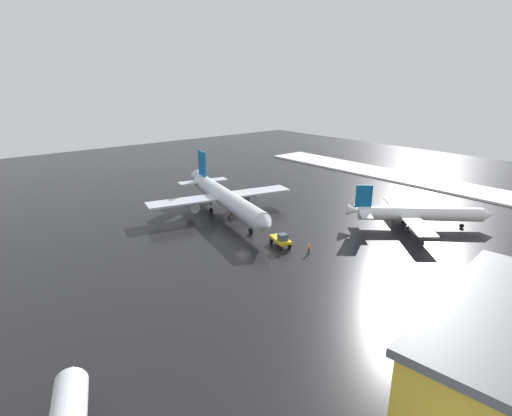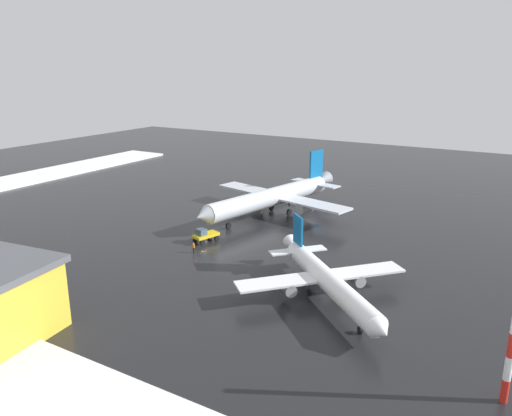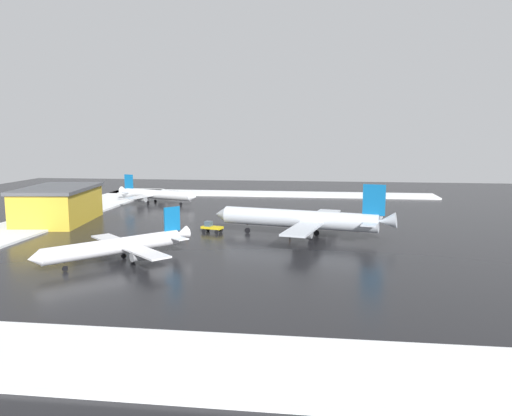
{
  "view_description": "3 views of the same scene",
  "coord_description": "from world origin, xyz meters",
  "px_view_note": "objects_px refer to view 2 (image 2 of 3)",
  "views": [
    {
      "loc": [
        -40.79,
        -53.02,
        28.05
      ],
      "look_at": [
        8.99,
        7.05,
        2.85
      ],
      "focal_mm": 28.0,
      "sensor_mm": 36.0,
      "label": 1
    },
    {
      "loc": [
        53.34,
        -72.27,
        29.75
      ],
      "look_at": [
        6.7,
        7.38,
        3.27
      ],
      "focal_mm": 35.0,
      "sensor_mm": 36.0,
      "label": 2
    },
    {
      "loc": [
        110.03,
        17.86,
        21.62
      ],
      "look_at": [
        -1.74,
        3.43,
        4.81
      ],
      "focal_mm": 35.0,
      "sensor_mm": 36.0,
      "label": 3
    }
  ],
  "objects_px": {
    "airplane_far_rear": "(273,197)",
    "ground_crew_beside_wing": "(261,213)",
    "ground_crew_near_tug": "(194,247)",
    "pushback_tug": "(205,235)",
    "airplane_distant_tail": "(327,280)"
  },
  "relations": [
    {
      "from": "airplane_far_rear",
      "to": "pushback_tug",
      "type": "distance_m",
      "value": 20.58
    },
    {
      "from": "pushback_tug",
      "to": "ground_crew_near_tug",
      "type": "distance_m",
      "value": 5.44
    },
    {
      "from": "airplane_distant_tail",
      "to": "pushback_tug",
      "type": "height_order",
      "value": "airplane_distant_tail"
    },
    {
      "from": "pushback_tug",
      "to": "ground_crew_beside_wing",
      "type": "height_order",
      "value": "pushback_tug"
    },
    {
      "from": "airplane_distant_tail",
      "to": "ground_crew_beside_wing",
      "type": "xyz_separation_m",
      "value": [
        -25.68,
        27.54,
        -1.83
      ]
    },
    {
      "from": "pushback_tug",
      "to": "airplane_distant_tail",
      "type": "bearing_deg",
      "value": 85.6
    },
    {
      "from": "pushback_tug",
      "to": "ground_crew_near_tug",
      "type": "height_order",
      "value": "pushback_tug"
    },
    {
      "from": "pushback_tug",
      "to": "ground_crew_beside_wing",
      "type": "distance_m",
      "value": 17.52
    },
    {
      "from": "pushback_tug",
      "to": "ground_crew_near_tug",
      "type": "xyz_separation_m",
      "value": [
        1.53,
        -5.21,
        -0.31
      ]
    },
    {
      "from": "airplane_distant_tail",
      "to": "ground_crew_near_tug",
      "type": "xyz_separation_m",
      "value": [
        -25.52,
        4.86,
        -1.83
      ]
    },
    {
      "from": "pushback_tug",
      "to": "ground_crew_near_tug",
      "type": "bearing_deg",
      "value": 32.41
    },
    {
      "from": "airplane_far_rear",
      "to": "ground_crew_near_tug",
      "type": "bearing_deg",
      "value": 10.97
    },
    {
      "from": "airplane_far_rear",
      "to": "ground_crew_beside_wing",
      "type": "distance_m",
      "value": 4.17
    },
    {
      "from": "airplane_far_rear",
      "to": "ground_crew_near_tug",
      "type": "height_order",
      "value": "airplane_far_rear"
    },
    {
      "from": "airplane_distant_tail",
      "to": "ground_crew_near_tug",
      "type": "height_order",
      "value": "airplane_distant_tail"
    }
  ]
}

